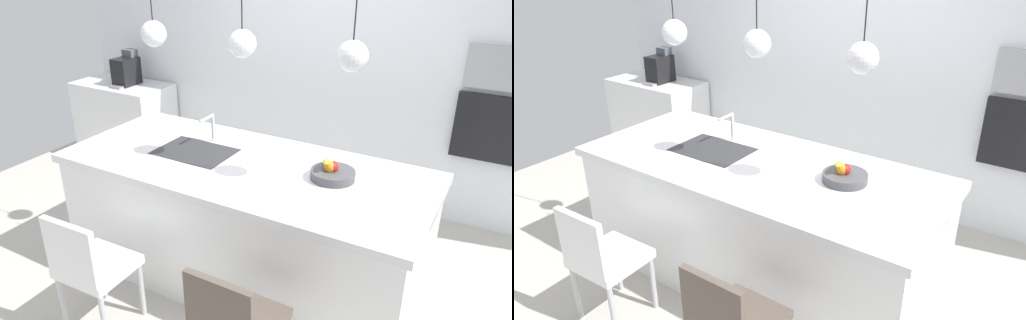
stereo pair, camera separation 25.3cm
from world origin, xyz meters
TOP-DOWN VIEW (x-y plane):
  - floor at (0.00, 0.00)m, footprint 6.60×6.60m
  - back_wall at (0.00, 1.65)m, footprint 6.00×0.10m
  - kitchen_island at (0.00, 0.00)m, footprint 2.61×1.12m
  - sink_basin at (-0.42, 0.00)m, footprint 0.56×0.40m
  - faucet at (-0.42, 0.21)m, footprint 0.02×0.17m
  - fruit_bowl at (0.62, 0.09)m, footprint 0.29×0.29m
  - side_counter at (-2.40, 1.28)m, footprint 1.10×0.60m
  - coffee_machine at (-2.31, 1.28)m, footprint 0.20×0.35m
  - oven at (1.41, 1.58)m, footprint 0.56×0.08m
  - chair_near at (-0.54, -0.97)m, footprint 0.43×0.42m
  - pendant_light_left at (-0.72, 0.00)m, footprint 0.18×0.18m
  - pendant_light_center at (0.00, 0.00)m, footprint 0.18×0.18m
  - pendant_light_right at (0.72, 0.00)m, footprint 0.18×0.18m

SIDE VIEW (x-z plane):
  - floor at x=0.00m, z-range 0.00..0.00m
  - side_counter at x=-2.40m, z-range 0.00..0.88m
  - kitchen_island at x=0.00m, z-range 0.00..0.94m
  - chair_near at x=-0.54m, z-range 0.06..0.93m
  - sink_basin at x=-0.42m, z-range 0.92..0.94m
  - oven at x=1.41m, z-range 0.67..1.23m
  - fruit_bowl at x=0.62m, z-range 0.90..1.06m
  - coffee_machine at x=-2.31m, z-range 0.85..1.23m
  - faucet at x=-0.42m, z-range 0.97..1.19m
  - back_wall at x=0.00m, z-range 0.00..2.60m
  - pendant_light_left at x=-0.72m, z-range 1.38..2.16m
  - pendant_light_center at x=0.00m, z-range 1.38..2.16m
  - pendant_light_right at x=0.72m, z-range 1.38..2.16m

